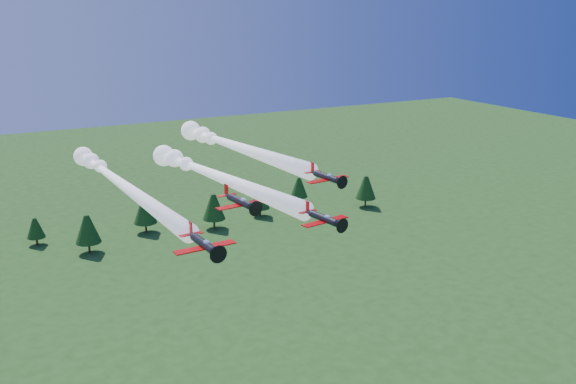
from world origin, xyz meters
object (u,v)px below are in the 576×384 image
plane_lead (210,173)px  plane_left (118,181)px  plane_right (231,144)px  plane_slot (240,202)px

plane_lead → plane_left: size_ratio=0.78×
plane_left → plane_right: plane_right is taller
plane_right → plane_slot: bearing=-116.8°
plane_left → plane_slot: bearing=-68.5°
plane_slot → plane_left: bearing=107.8°
plane_right → plane_slot: (-7.44, -20.63, -3.59)m
plane_left → plane_slot: (11.40, -24.23, 1.39)m
plane_lead → plane_left: 17.53m
plane_left → plane_right: size_ratio=1.33×
plane_lead → plane_slot: 11.31m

